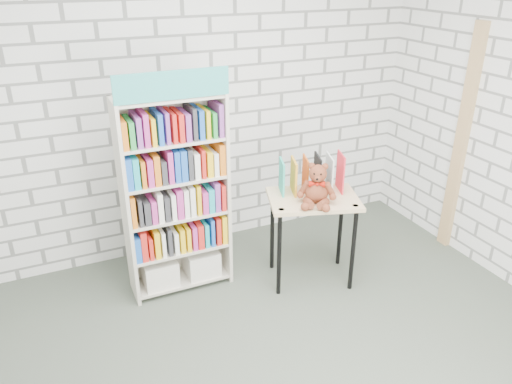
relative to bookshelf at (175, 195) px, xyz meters
name	(u,v)px	position (x,y,z in m)	size (l,w,h in m)	color
ground	(289,379)	(0.34, -1.36, -0.85)	(4.50, 4.50, 0.00)	#444C40
room_shell	(299,121)	(0.34, -1.36, 0.94)	(4.52, 4.02, 2.81)	silver
bookshelf	(175,195)	(0.00, 0.00, 0.00)	(0.83, 0.32, 1.86)	beige
display_table	(313,209)	(1.05, -0.38, -0.17)	(0.85, 0.70, 0.78)	tan
table_books	(311,175)	(1.09, -0.27, 0.09)	(0.55, 0.37, 0.30)	#28B199
teddy_bear	(317,188)	(1.02, -0.48, 0.07)	(0.32, 0.31, 0.34)	brown
door_trim	(461,142)	(2.56, -0.41, 0.20)	(0.05, 0.12, 2.10)	tan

